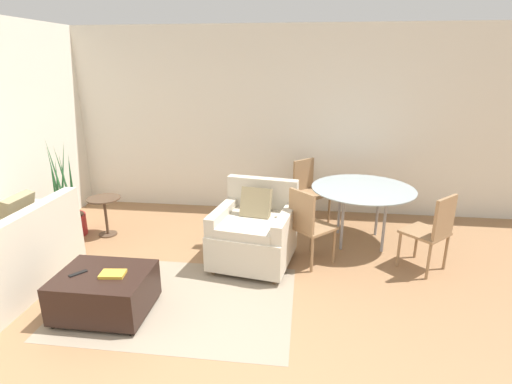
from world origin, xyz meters
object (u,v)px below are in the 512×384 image
(side_table, at_px, (105,209))
(dining_chair_near_left, at_px, (308,222))
(armchair, at_px, (254,233))
(ottoman, at_px, (105,291))
(dining_table, at_px, (363,193))
(dining_chair_far_left, at_px, (308,186))
(book_stack, at_px, (113,274))
(tv_remote_primary, at_px, (78,273))
(dining_chair_near_right, at_px, (433,228))
(potted_plant, at_px, (68,216))

(side_table, distance_m, dining_chair_near_left, 2.72)
(armchair, height_order, ottoman, armchair)
(side_table, bearing_deg, dining_table, 3.55)
(ottoman, distance_m, dining_chair_far_left, 3.16)
(ottoman, relative_size, dining_chair_far_left, 0.92)
(book_stack, height_order, tv_remote_primary, book_stack)
(book_stack, height_order, side_table, side_table)
(tv_remote_primary, bearing_deg, dining_chair_near_right, 19.67)
(dining_table, bearing_deg, ottoman, -143.41)
(armchair, distance_m, side_table, 2.13)
(book_stack, bearing_deg, dining_chair_far_left, 55.97)
(potted_plant, relative_size, side_table, 2.53)
(potted_plant, bearing_deg, dining_chair_far_left, 16.58)
(dining_table, height_order, dining_chair_near_left, dining_chair_near_left)
(side_table, height_order, dining_chair_far_left, dining_chair_far_left)
(potted_plant, distance_m, side_table, 0.52)
(book_stack, relative_size, potted_plant, 0.17)
(ottoman, distance_m, dining_table, 3.17)
(tv_remote_primary, bearing_deg, dining_table, 34.75)
(armchair, distance_m, dining_chair_far_left, 1.52)
(book_stack, distance_m, tv_remote_primary, 0.33)
(tv_remote_primary, height_order, dining_chair_near_left, dining_chair_near_left)
(ottoman, distance_m, dining_chair_near_right, 3.43)
(book_stack, xyz_separation_m, tv_remote_primary, (-0.33, -0.01, -0.01))
(ottoman, bearing_deg, potted_plant, 129.76)
(dining_chair_near_right, bearing_deg, dining_table, 135.00)
(book_stack, distance_m, dining_chair_near_left, 2.12)
(ottoman, relative_size, tv_remote_primary, 5.49)
(armchair, distance_m, tv_remote_primary, 1.88)
(side_table, bearing_deg, potted_plant, -173.30)
(dining_table, bearing_deg, side_table, -176.45)
(dining_chair_far_left, bearing_deg, side_table, -161.64)
(dining_chair_near_right, bearing_deg, armchair, -179.19)
(ottoman, distance_m, dining_chair_near_left, 2.22)
(book_stack, bearing_deg, side_table, 119.16)
(book_stack, height_order, potted_plant, potted_plant)
(potted_plant, bearing_deg, ottoman, -50.24)
(potted_plant, bearing_deg, armchair, -9.68)
(book_stack, height_order, dining_chair_far_left, dining_chair_far_left)
(ottoman, bearing_deg, book_stack, -8.83)
(dining_chair_near_left, xyz_separation_m, dining_chair_far_left, (0.00, 1.36, 0.00))
(book_stack, relative_size, side_table, 0.44)
(armchair, xyz_separation_m, dining_chair_near_right, (1.96, 0.03, 0.15))
(armchair, relative_size, dining_chair_far_left, 1.13)
(side_table, bearing_deg, tv_remote_primary, -70.16)
(dining_table, bearing_deg, dining_chair_near_left, -135.00)
(dining_table, bearing_deg, dining_chair_far_left, 135.00)
(tv_remote_primary, xyz_separation_m, dining_chair_near_left, (2.06, 1.22, 0.11))
(side_table, relative_size, dining_chair_near_right, 0.59)
(armchair, relative_size, dining_table, 0.80)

